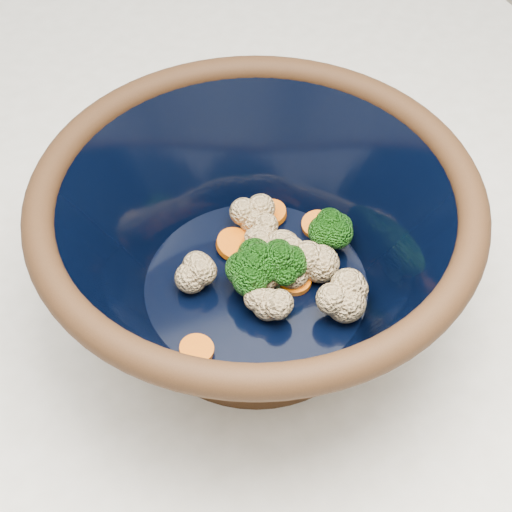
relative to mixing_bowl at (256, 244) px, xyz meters
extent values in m
cylinder|color=black|center=(0.00, 0.00, -0.08)|extent=(0.20, 0.20, 0.01)
torus|color=black|center=(0.00, 0.00, 0.05)|extent=(0.34, 0.34, 0.02)
cylinder|color=black|center=(0.00, 0.00, -0.05)|extent=(0.19, 0.19, 0.00)
cylinder|color=#608442|center=(0.00, 0.00, -0.04)|extent=(0.01, 0.01, 0.02)
ellipsoid|color=#1F6212|center=(0.00, 0.00, -0.02)|extent=(0.04, 0.04, 0.03)
cylinder|color=#608442|center=(-0.01, -0.01, -0.04)|extent=(0.01, 0.01, 0.02)
ellipsoid|color=#1F6212|center=(-0.01, -0.01, -0.02)|extent=(0.04, 0.04, 0.03)
cylinder|color=#608442|center=(0.08, 0.01, -0.04)|extent=(0.01, 0.01, 0.02)
ellipsoid|color=#1F6212|center=(0.08, 0.01, -0.02)|extent=(0.04, 0.04, 0.03)
cylinder|color=#608442|center=(0.02, -0.01, -0.04)|extent=(0.01, 0.01, 0.02)
ellipsoid|color=#1F6212|center=(0.02, -0.01, -0.02)|extent=(0.04, 0.04, 0.03)
sphere|color=beige|center=(0.00, 0.00, -0.03)|extent=(0.03, 0.03, 0.03)
sphere|color=beige|center=(0.05, -0.06, -0.03)|extent=(0.03, 0.03, 0.03)
sphere|color=beige|center=(0.05, -0.01, -0.03)|extent=(0.03, 0.03, 0.03)
sphere|color=beige|center=(0.02, 0.06, -0.04)|extent=(0.03, 0.03, 0.03)
sphere|color=beige|center=(0.00, -0.03, -0.04)|extent=(0.03, 0.03, 0.03)
sphere|color=beige|center=(0.00, 0.00, -0.03)|extent=(0.03, 0.03, 0.03)
sphere|color=beige|center=(0.03, 0.01, -0.03)|extent=(0.03, 0.03, 0.03)
sphere|color=beige|center=(0.03, -0.01, -0.04)|extent=(0.03, 0.03, 0.03)
sphere|color=beige|center=(-0.05, 0.02, -0.04)|extent=(0.03, 0.03, 0.03)
sphere|color=beige|center=(0.01, 0.00, -0.03)|extent=(0.03, 0.03, 0.03)
sphere|color=beige|center=(0.00, 0.01, -0.04)|extent=(0.03, 0.03, 0.03)
sphere|color=beige|center=(0.02, 0.03, -0.04)|extent=(0.03, 0.03, 0.03)
cylinder|color=orange|center=(0.07, 0.04, -0.04)|extent=(0.03, 0.03, 0.01)
cylinder|color=orange|center=(0.03, -0.01, -0.04)|extent=(0.03, 0.03, 0.01)
cylinder|color=orange|center=(0.00, 0.03, -0.04)|extent=(0.03, 0.03, 0.01)
cylinder|color=orange|center=(-0.07, -0.05, -0.04)|extent=(0.03, 0.03, 0.01)
cylinder|color=orange|center=(0.00, 0.04, -0.04)|extent=(0.03, 0.03, 0.01)
cylinder|color=orange|center=(0.04, 0.07, -0.04)|extent=(0.03, 0.03, 0.01)
camera|label=1|loc=(-0.14, -0.34, 0.42)|focal=50.00mm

